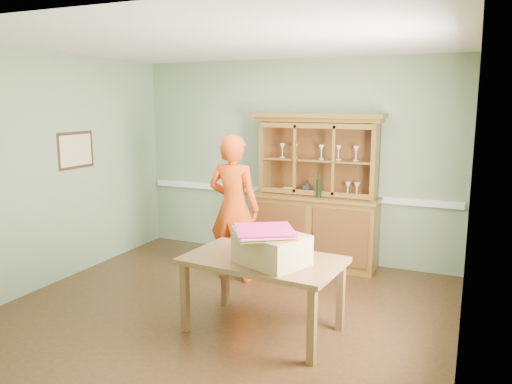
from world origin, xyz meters
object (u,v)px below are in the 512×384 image
at_px(china_hutch, 315,212).
at_px(cardboard_box, 272,249).
at_px(dining_table, 263,267).
at_px(person, 234,208).

distance_m(china_hutch, cardboard_box, 2.25).
height_order(china_hutch, cardboard_box, china_hutch).
bearing_deg(china_hutch, cardboard_box, -83.00).
distance_m(china_hutch, dining_table, 2.12).
bearing_deg(cardboard_box, person, 128.31).
relative_size(china_hutch, cardboard_box, 3.46).
height_order(dining_table, cardboard_box, cardboard_box).
height_order(china_hutch, dining_table, china_hutch).
distance_m(dining_table, cardboard_box, 0.28).
bearing_deg(dining_table, china_hutch, 98.73).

